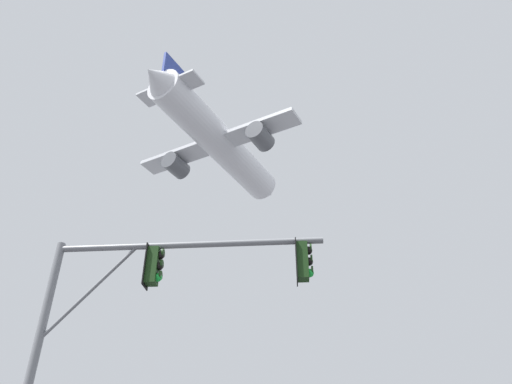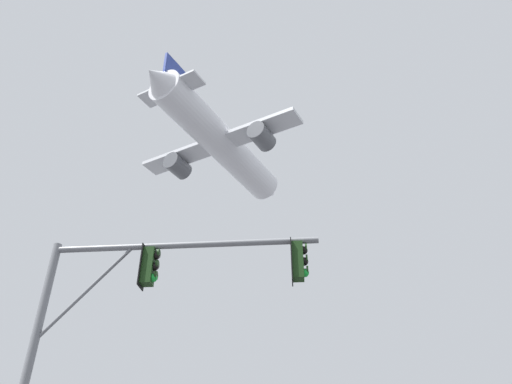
{
  "view_description": "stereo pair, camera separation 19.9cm",
  "coord_description": "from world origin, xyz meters",
  "views": [
    {
      "loc": [
        0.6,
        -4.11,
        1.43
      ],
      "look_at": [
        -0.83,
        18.86,
        16.02
      ],
      "focal_mm": 33.93,
      "sensor_mm": 36.0,
      "label": 1
    },
    {
      "loc": [
        0.79,
        -4.1,
        1.43
      ],
      "look_at": [
        -0.83,
        18.86,
        16.02
      ],
      "focal_mm": 33.93,
      "sensor_mm": 36.0,
      "label": 2
    }
  ],
  "objects": [
    {
      "name": "airplane",
      "position": [
        -6.01,
        37.71,
        34.5
      ],
      "size": [
        18.46,
        23.91,
        6.83
      ],
      "color": "white"
    },
    {
      "name": "signal_pole_near",
      "position": [
        -2.68,
        6.27,
        5.06
      ],
      "size": [
        6.49,
        0.51,
        6.72
      ],
      "color": "slate",
      "rests_on": "ground"
    }
  ]
}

